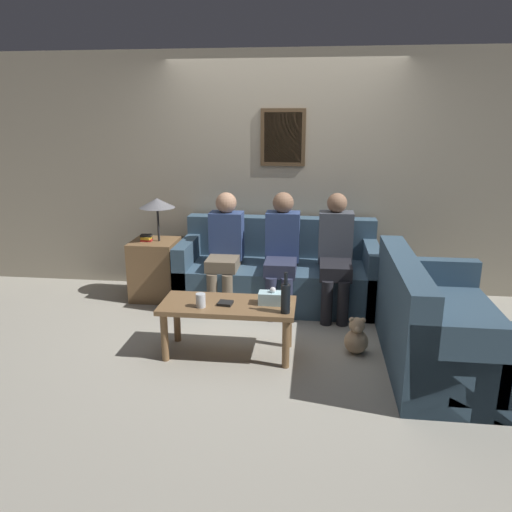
# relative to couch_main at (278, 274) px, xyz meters

# --- Properties ---
(ground_plane) EXTENTS (16.00, 16.00, 0.00)m
(ground_plane) POSITION_rel_couch_main_xyz_m (0.00, -0.53, -0.30)
(ground_plane) COLOR #ADA899
(wall_back) EXTENTS (9.00, 0.08, 2.60)m
(wall_back) POSITION_rel_couch_main_xyz_m (0.00, 0.47, 1.00)
(wall_back) COLOR #9E937F
(wall_back) RESTS_ON ground_plane
(couch_main) EXTENTS (2.04, 0.89, 0.86)m
(couch_main) POSITION_rel_couch_main_xyz_m (0.00, 0.00, 0.00)
(couch_main) COLOR #385166
(couch_main) RESTS_ON ground_plane
(couch_side) EXTENTS (0.89, 1.61, 0.86)m
(couch_side) POSITION_rel_couch_main_xyz_m (1.36, -1.25, 0.00)
(couch_side) COLOR #385166
(couch_side) RESTS_ON ground_plane
(coffee_table) EXTENTS (1.10, 0.49, 0.45)m
(coffee_table) POSITION_rel_couch_main_xyz_m (-0.32, -1.26, 0.08)
(coffee_table) COLOR olive
(coffee_table) RESTS_ON ground_plane
(side_table_with_lamp) EXTENTS (0.48, 0.48, 1.10)m
(side_table_with_lamp) POSITION_rel_couch_main_xyz_m (-1.33, -0.03, 0.08)
(side_table_with_lamp) COLOR olive
(side_table_with_lamp) RESTS_ON ground_plane
(wine_bottle) EXTENTS (0.07, 0.07, 0.33)m
(wine_bottle) POSITION_rel_couch_main_xyz_m (0.16, -1.41, 0.27)
(wine_bottle) COLOR black
(wine_bottle) RESTS_ON coffee_table
(drinking_glass) EXTENTS (0.08, 0.08, 0.11)m
(drinking_glass) POSITION_rel_couch_main_xyz_m (-0.52, -1.37, 0.20)
(drinking_glass) COLOR silver
(drinking_glass) RESTS_ON coffee_table
(book_stack) EXTENTS (0.12, 0.12, 0.02)m
(book_stack) POSITION_rel_couch_main_xyz_m (-0.34, -1.29, 0.16)
(book_stack) COLOR black
(book_stack) RESTS_ON coffee_table
(tissue_box) EXTENTS (0.23, 0.12, 0.15)m
(tissue_box) POSITION_rel_couch_main_xyz_m (0.05, -1.23, 0.20)
(tissue_box) COLOR silver
(tissue_box) RESTS_ON coffee_table
(person_left) EXTENTS (0.34, 0.58, 1.18)m
(person_left) POSITION_rel_couch_main_xyz_m (-0.54, -0.17, 0.34)
(person_left) COLOR #756651
(person_left) RESTS_ON ground_plane
(person_middle) EXTENTS (0.34, 0.61, 1.19)m
(person_middle) POSITION_rel_couch_main_xyz_m (0.05, -0.19, 0.35)
(person_middle) COLOR #2D334C
(person_middle) RESTS_ON ground_plane
(person_right) EXTENTS (0.34, 0.66, 1.19)m
(person_right) POSITION_rel_couch_main_xyz_m (0.58, -0.19, 0.34)
(person_right) COLOR black
(person_right) RESTS_ON ground_plane
(teddy_bear) EXTENTS (0.20, 0.20, 0.32)m
(teddy_bear) POSITION_rel_couch_main_xyz_m (0.74, -1.12, -0.16)
(teddy_bear) COLOR tan
(teddy_bear) RESTS_ON ground_plane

